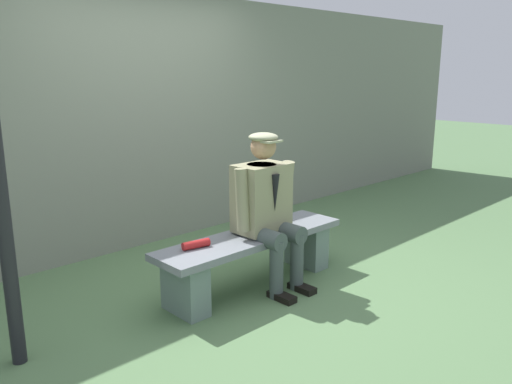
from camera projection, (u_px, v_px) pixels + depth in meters
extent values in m
plane|color=#55784C|center=(252.00, 286.00, 4.26)|extent=(30.00, 30.00, 0.00)
cube|color=slate|center=(252.00, 238.00, 4.16)|extent=(1.74, 0.44, 0.06)
cube|color=slate|center=(306.00, 245.00, 4.67)|extent=(0.18, 0.38, 0.39)
cube|color=slate|center=(185.00, 287.00, 3.75)|extent=(0.18, 0.38, 0.39)
cube|color=gray|center=(261.00, 198.00, 4.16)|extent=(0.43, 0.30, 0.55)
cylinder|color=#1E2338|center=(262.00, 168.00, 4.10)|extent=(0.24, 0.24, 0.06)
cone|color=black|center=(275.00, 193.00, 4.03)|extent=(0.07, 0.07, 0.30)
sphere|color=tan|center=(263.00, 147.00, 4.04)|extent=(0.20, 0.20, 0.20)
ellipsoid|color=#999D7A|center=(263.00, 137.00, 4.03)|extent=(0.24, 0.24, 0.07)
cube|color=#999D7A|center=(272.00, 141.00, 3.97)|extent=(0.16, 0.09, 0.02)
cylinder|color=#414E4C|center=(284.00, 231.00, 4.20)|extent=(0.15, 0.38, 0.15)
cylinder|color=#414E4C|center=(297.00, 262.00, 4.15)|extent=(0.11, 0.11, 0.46)
cube|color=black|center=(302.00, 288.00, 4.16)|extent=(0.10, 0.24, 0.05)
cylinder|color=gray|center=(286.00, 190.00, 4.29)|extent=(0.11, 0.16, 0.50)
cylinder|color=#414E4C|center=(263.00, 237.00, 4.04)|extent=(0.15, 0.38, 0.15)
cylinder|color=#414E4C|center=(276.00, 270.00, 3.99)|extent=(0.11, 0.11, 0.46)
cube|color=black|center=(282.00, 297.00, 4.00)|extent=(0.10, 0.24, 0.05)
cylinder|color=gray|center=(242.00, 200.00, 3.95)|extent=(0.10, 0.13, 0.50)
cylinder|color=#B21E1E|center=(196.00, 244.00, 3.83)|extent=(0.22, 0.10, 0.06)
cube|color=gray|center=(138.00, 121.00, 5.13)|extent=(12.00, 0.24, 2.51)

